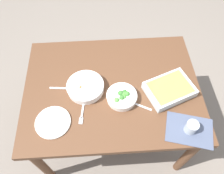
# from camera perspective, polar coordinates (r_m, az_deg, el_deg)

# --- Properties ---
(ground_plane) EXTENTS (6.00, 6.00, 0.00)m
(ground_plane) POSITION_cam_1_polar(r_m,az_deg,el_deg) (2.18, 0.00, -10.66)
(ground_plane) COLOR slate
(dining_table) EXTENTS (1.20, 0.90, 0.74)m
(dining_table) POSITION_cam_1_polar(r_m,az_deg,el_deg) (1.60, 0.00, -1.76)
(dining_table) COLOR brown
(dining_table) RESTS_ON ground_plane
(placemat) EXTENTS (0.32, 0.27, 0.00)m
(placemat) POSITION_cam_1_polar(r_m,az_deg,el_deg) (1.46, 19.13, -10.32)
(placemat) COLOR #4C5670
(placemat) RESTS_ON dining_table
(stew_bowl) EXTENTS (0.25, 0.25, 0.06)m
(stew_bowl) POSITION_cam_1_polar(r_m,az_deg,el_deg) (1.50, -6.79, 0.06)
(stew_bowl) COLOR white
(stew_bowl) RESTS_ON dining_table
(broccoli_bowl) EXTENTS (0.20, 0.20, 0.07)m
(broccoli_bowl) POSITION_cam_1_polar(r_m,az_deg,el_deg) (1.45, 2.53, -2.44)
(broccoli_bowl) COLOR white
(broccoli_bowl) RESTS_ON dining_table
(baking_dish) EXTENTS (0.36, 0.31, 0.06)m
(baking_dish) POSITION_cam_1_polar(r_m,az_deg,el_deg) (1.53, 14.48, -0.53)
(baking_dish) COLOR silver
(baking_dish) RESTS_ON dining_table
(drink_cup) EXTENTS (0.07, 0.07, 0.08)m
(drink_cup) POSITION_cam_1_polar(r_m,az_deg,el_deg) (1.43, 19.54, -9.74)
(drink_cup) COLOR #B2BCC6
(drink_cup) RESTS_ON dining_table
(side_plate) EXTENTS (0.22, 0.22, 0.01)m
(side_plate) POSITION_cam_1_polar(r_m,az_deg,el_deg) (1.44, -14.86, -8.71)
(side_plate) COLOR white
(side_plate) RESTS_ON dining_table
(spoon_by_stew) EXTENTS (0.18, 0.04, 0.01)m
(spoon_by_stew) POSITION_cam_1_polar(r_m,az_deg,el_deg) (1.55, -11.65, -0.33)
(spoon_by_stew) COLOR silver
(spoon_by_stew) RESTS_ON dining_table
(spoon_by_broccoli) EXTENTS (0.16, 0.10, 0.01)m
(spoon_by_broccoli) POSITION_cam_1_polar(r_m,az_deg,el_deg) (1.46, 5.94, -4.26)
(spoon_by_broccoli) COLOR silver
(spoon_by_broccoli) RESTS_ON dining_table
(fork_on_table) EXTENTS (0.04, 0.18, 0.01)m
(fork_on_table) POSITION_cam_1_polar(r_m,az_deg,el_deg) (1.44, -7.64, -6.67)
(fork_on_table) COLOR silver
(fork_on_table) RESTS_ON dining_table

